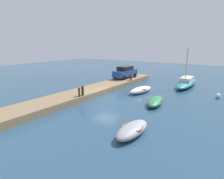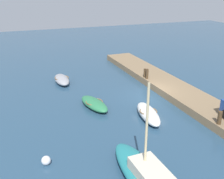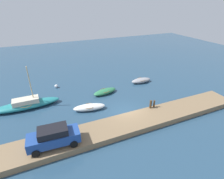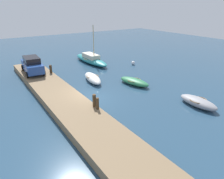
{
  "view_description": "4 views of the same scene",
  "coord_description": "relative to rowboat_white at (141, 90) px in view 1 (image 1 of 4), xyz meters",
  "views": [
    {
      "loc": [
        15.89,
        11.84,
        5.66
      ],
      "look_at": [
        1.46,
        1.78,
        1.38
      ],
      "focal_mm": 29.9,
      "sensor_mm": 36.0,
      "label": 1
    },
    {
      "loc": [
        -19.28,
        11.35,
        9.17
      ],
      "look_at": [
        0.39,
        3.56,
        0.96
      ],
      "focal_mm": 43.31,
      "sensor_mm": 36.0,
      "label": 2
    },
    {
      "loc": [
        -8.49,
        -15.37,
        12.04
      ],
      "look_at": [
        0.1,
        4.33,
        1.05
      ],
      "focal_mm": 28.62,
      "sensor_mm": 36.0,
      "label": 3
    },
    {
      "loc": [
        15.06,
        -7.66,
        7.74
      ],
      "look_at": [
        0.56,
        1.97,
        0.61
      ],
      "focal_mm": 33.55,
      "sensor_mm": 36.0,
      "label": 4
    }
  ],
  "objects": [
    {
      "name": "rowboat_grey",
      "position": [
        9.93,
        4.3,
        -0.01
      ],
      "size": [
        3.31,
        1.39,
        0.71
      ],
      "rotation": [
        0.0,
        0.0,
        -0.0
      ],
      "color": "#939399",
      "rests_on": "ground_plane"
    },
    {
      "name": "rowboat_white",
      "position": [
        0.0,
        0.0,
        0.0
      ],
      "size": [
        3.97,
        1.87,
        0.74
      ],
      "rotation": [
        0.0,
        0.0,
        -0.18
      ],
      "color": "white",
      "rests_on": "ground_plane"
    },
    {
      "name": "dock_platform",
      "position": [
        3.75,
        -4.66,
        -0.07
      ],
      "size": [
        26.07,
        3.15,
        0.62
      ],
      "primitive_type": "cube",
      "color": "#846B4C",
      "rests_on": "ground_plane"
    },
    {
      "name": "mooring_post_mid_east",
      "position": [
        6.89,
        -3.34,
        0.68
      ],
      "size": [
        0.21,
        0.21,
        0.88
      ],
      "primitive_type": "cylinder",
      "color": "#47331E",
      "rests_on": "dock_platform"
    },
    {
      "name": "mooring_post_west",
      "position": [
        -3.47,
        -3.34,
        0.69
      ],
      "size": [
        0.28,
        0.28,
        0.91
      ],
      "primitive_type": "cylinder",
      "color": "#47331E",
      "rests_on": "dock_platform"
    },
    {
      "name": "rowboat_green",
      "position": [
        3.23,
        3.11,
        -0.04
      ],
      "size": [
        3.73,
        1.98,
        0.66
      ],
      "rotation": [
        0.0,
        0.0,
        0.2
      ],
      "color": "#2D7A4C",
      "rests_on": "ground_plane"
    },
    {
      "name": "parked_car",
      "position": [
        -4.63,
        -4.98,
        1.16
      ],
      "size": [
        4.44,
        2.1,
        1.8
      ],
      "rotation": [
        0.0,
        0.0,
        -0.06
      ],
      "color": "#234793",
      "rests_on": "dock_platform"
    },
    {
      "name": "ground_plane",
      "position": [
        3.75,
        -2.34,
        -0.38
      ],
      "size": [
        84.0,
        84.0,
        0.0
      ],
      "primitive_type": "plane",
      "color": "navy"
    },
    {
      "name": "marker_buoy",
      "position": [
        -2.8,
        7.83,
        -0.12
      ],
      "size": [
        0.52,
        0.52,
        0.52
      ],
      "primitive_type": "sphere",
      "color": "silver",
      "rests_on": "ground_plane"
    },
    {
      "name": "sailboat_teal",
      "position": [
        -6.93,
        3.51,
        0.14
      ],
      "size": [
        7.9,
        2.05,
        5.26
      ],
      "rotation": [
        0.0,
        0.0,
        0.02
      ],
      "color": "teal",
      "rests_on": "ground_plane"
    },
    {
      "name": "mooring_post_mid_west",
      "position": [
        6.41,
        -3.34,
        0.73
      ],
      "size": [
        0.26,
        0.26,
        0.98
      ],
      "primitive_type": "cylinder",
      "color": "#47331E",
      "rests_on": "dock_platform"
    }
  ]
}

